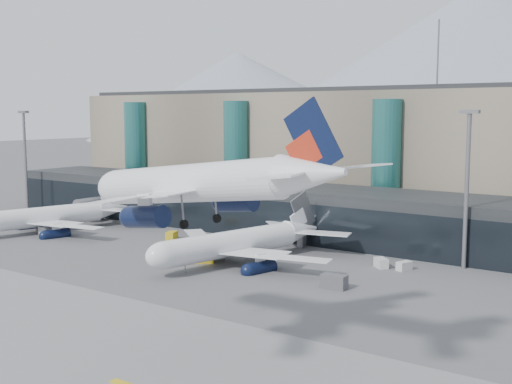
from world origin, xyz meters
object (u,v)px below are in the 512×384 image
hero_jet (214,173)px  veh_g (381,263)px  veh_d (404,266)px  lightmast_left (25,155)px  veh_h (204,257)px  veh_a (46,231)px  jet_parked_left (59,210)px  veh_c (334,282)px  jet_parked_mid (248,234)px  lightmast_mid (467,180)px  veh_f (24,218)px  veh_b (172,236)px

hero_jet → veh_g: hero_jet is taller
veh_d → lightmast_left: bearing=107.7°
veh_d → veh_h: bearing=135.3°
veh_a → veh_g: size_ratio=1.12×
veh_g → hero_jet: bearing=-42.5°
hero_jet → veh_g: (-3.41, 47.86, -18.67)m
jet_parked_left → veh_c: (69.82, -7.04, -3.50)m
hero_jet → veh_a: bearing=159.6°
jet_parked_left → jet_parked_mid: bearing=-73.9°
lightmast_mid → jet_parked_mid: size_ratio=0.67×
lightmast_left → veh_g: bearing=-2.4°
jet_parked_mid → veh_h: (-5.22, -5.41, -3.77)m
veh_c → veh_g: veh_c is taller
veh_f → veh_h: size_ratio=0.99×
veh_b → veh_h: size_ratio=0.84×
veh_c → veh_h: 25.56m
lightmast_mid → hero_jet: hero_jet is taller
veh_a → veh_g: veh_a is taller
veh_b → hero_jet: bearing=-153.7°
jet_parked_mid → veh_d: jet_parked_mid is taller
lightmast_left → jet_parked_mid: lightmast_left is taller
lightmast_mid → veh_a: 83.62m
jet_parked_left → veh_d: jet_parked_left is taller
veh_f → jet_parked_left: bearing=-142.7°
veh_c → veh_f: bearing=171.0°
lightmast_mid → veh_f: lightmast_mid is taller
veh_b → veh_f: size_ratio=0.84×
veh_g → lightmast_left: bearing=-138.9°
veh_b → veh_f: bearing=76.1°
veh_h → lightmast_left: bearing=130.4°
lightmast_mid → veh_f: size_ratio=7.85×
veh_a → veh_g: bearing=15.7°
lightmast_mid → veh_h: (-37.23, -20.90, -13.51)m
lightmast_left → veh_b: (54.79, -6.10, -13.63)m
lightmast_left → veh_c: size_ratio=7.00×
veh_a → veh_h: size_ratio=0.92×
jet_parked_left → veh_f: jet_parked_left is taller
lightmast_mid → veh_f: 99.00m
jet_parked_left → veh_a: size_ratio=12.29×
jet_parked_mid → veh_a: jet_parked_mid is taller
veh_b → veh_g: veh_b is taller
jet_parked_left → veh_f: bearing=97.9°
lightmast_mid → hero_jet: 55.79m
veh_d → veh_a: bearing=120.4°
hero_jet → veh_h: hero_jet is taller
jet_parked_left → veh_b: (26.34, 6.46, -3.73)m
lightmast_mid → veh_g: bearing=-147.6°
veh_c → veh_h: size_ratio=1.12×
jet_parked_mid → lightmast_left: bearing=94.8°
jet_parked_left → veh_c: jet_parked_left is taller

